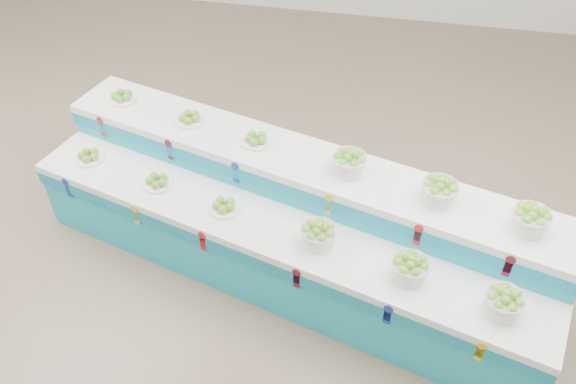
% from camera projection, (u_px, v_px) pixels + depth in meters
% --- Properties ---
extents(ground, '(10.00, 10.00, 0.00)m').
position_uv_depth(ground, '(213.00, 250.00, 5.45)').
color(ground, '#77614F').
rests_on(ground, ground).
extents(display_stand, '(4.64, 2.31, 1.02)m').
position_uv_depth(display_stand, '(288.00, 223.00, 5.00)').
color(display_stand, '#1FACC4').
rests_on(display_stand, ground).
extents(plate_lower_left, '(0.31, 0.31, 0.10)m').
position_uv_depth(plate_lower_left, '(89.00, 155.00, 5.26)').
color(plate_lower_left, white).
rests_on(plate_lower_left, display_stand).
extents(plate_lower_mid, '(0.31, 0.31, 0.10)m').
position_uv_depth(plate_lower_mid, '(157.00, 181.00, 5.01)').
color(plate_lower_mid, white).
rests_on(plate_lower_mid, display_stand).
extents(plate_lower_right, '(0.31, 0.31, 0.10)m').
position_uv_depth(plate_lower_right, '(224.00, 205.00, 4.79)').
color(plate_lower_right, white).
rests_on(plate_lower_right, display_stand).
extents(basket_lower_left, '(0.34, 0.34, 0.21)m').
position_uv_depth(basket_lower_left, '(318.00, 235.00, 4.47)').
color(basket_lower_left, silver).
rests_on(basket_lower_left, display_stand).
extents(basket_lower_mid, '(0.34, 0.34, 0.21)m').
position_uv_depth(basket_lower_mid, '(410.00, 268.00, 4.23)').
color(basket_lower_mid, silver).
rests_on(basket_lower_mid, display_stand).
extents(basket_lower_right, '(0.34, 0.34, 0.21)m').
position_uv_depth(basket_lower_right, '(503.00, 302.00, 4.01)').
color(basket_lower_right, silver).
rests_on(basket_lower_right, display_stand).
extents(plate_upper_left, '(0.31, 0.31, 0.10)m').
position_uv_depth(plate_upper_left, '(122.00, 96.00, 5.42)').
color(plate_upper_left, white).
rests_on(plate_upper_left, display_stand).
extents(plate_upper_mid, '(0.31, 0.31, 0.10)m').
position_uv_depth(plate_upper_mid, '(190.00, 117.00, 5.17)').
color(plate_upper_mid, white).
rests_on(plate_upper_mid, display_stand).
extents(plate_upper_right, '(0.31, 0.31, 0.10)m').
position_uv_depth(plate_upper_right, '(256.00, 138.00, 4.95)').
color(plate_upper_right, white).
rests_on(plate_upper_right, display_stand).
extents(basket_upper_left, '(0.34, 0.34, 0.21)m').
position_uv_depth(basket_upper_left, '(349.00, 162.00, 4.63)').
color(basket_upper_left, silver).
rests_on(basket_upper_left, display_stand).
extents(basket_upper_mid, '(0.34, 0.34, 0.21)m').
position_uv_depth(basket_upper_mid, '(439.00, 191.00, 4.39)').
color(basket_upper_mid, silver).
rests_on(basket_upper_mid, display_stand).
extents(basket_upper_right, '(0.34, 0.34, 0.21)m').
position_uv_depth(basket_upper_right, '(531.00, 219.00, 4.17)').
color(basket_upper_right, silver).
rests_on(basket_upper_right, display_stand).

